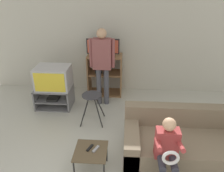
{
  "coord_description": "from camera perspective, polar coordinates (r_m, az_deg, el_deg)",
  "views": [
    {
      "loc": [
        0.15,
        -1.27,
        2.53
      ],
      "look_at": [
        -0.08,
        2.09,
        0.9
      ],
      "focal_mm": 35.0,
      "sensor_mm": 36.0,
      "label": 1
    }
  ],
  "objects": [
    {
      "name": "wall_back",
      "position": [
        5.25,
        2.17,
        12.28
      ],
      "size": [
        6.4,
        0.06,
        2.6
      ],
      "color": "beige",
      "rests_on": "ground_plane"
    },
    {
      "name": "tv_stand",
      "position": [
        4.97,
        -14.79,
        -2.82
      ],
      "size": [
        0.76,
        0.55,
        0.44
      ],
      "color": "slate",
      "rests_on": "ground_plane"
    },
    {
      "name": "television_main",
      "position": [
        4.78,
        -15.06,
        2.14
      ],
      "size": [
        0.71,
        0.53,
        0.48
      ],
      "color": "#B2B2B7",
      "rests_on": "tv_stand"
    },
    {
      "name": "media_shelf",
      "position": [
        5.23,
        -1.86,
        3.03
      ],
      "size": [
        0.81,
        0.45,
        0.98
      ],
      "color": "#8E6642",
      "rests_on": "ground_plane"
    },
    {
      "name": "television_flat",
      "position": [
        5.0,
        -2.39,
        9.95
      ],
      "size": [
        0.75,
        0.2,
        0.39
      ],
      "color": "black",
      "rests_on": "media_shelf"
    },
    {
      "name": "folding_stool",
      "position": [
        4.16,
        -5.27,
        -3.51
      ],
      "size": [
        0.45,
        0.41,
        0.6
      ],
      "color": "black",
      "rests_on": "ground_plane"
    },
    {
      "name": "snack_table",
      "position": [
        3.23,
        -5.53,
        -17.0
      ],
      "size": [
        0.46,
        0.46,
        0.38
      ],
      "color": "brown",
      "rests_on": "ground_plane"
    },
    {
      "name": "remote_control_black",
      "position": [
        3.23,
        -5.79,
        -15.75
      ],
      "size": [
        0.09,
        0.15,
        0.02
      ],
      "primitive_type": "cube",
      "rotation": [
        0.0,
        0.0,
        -0.41
      ],
      "color": "black",
      "rests_on": "snack_table"
    },
    {
      "name": "remote_control_white",
      "position": [
        3.21,
        -4.24,
        -16.08
      ],
      "size": [
        0.09,
        0.15,
        0.02
      ],
      "primitive_type": "cube",
      "rotation": [
        0.0,
        0.0,
        -0.45
      ],
      "color": "gray",
      "rests_on": "snack_table"
    },
    {
      "name": "couch",
      "position": [
        3.66,
        19.3,
        -14.11
      ],
      "size": [
        1.97,
        0.9,
        0.77
      ],
      "color": "#756651",
      "rests_on": "ground_plane"
    },
    {
      "name": "person_standing_adult",
      "position": [
        4.58,
        -2.6,
        6.73
      ],
      "size": [
        0.53,
        0.21,
        1.69
      ],
      "color": "#4C4C56",
      "rests_on": "ground_plane"
    },
    {
      "name": "person_seated_child",
      "position": [
        2.97,
        14.27,
        -15.75
      ],
      "size": [
        0.33,
        0.43,
        1.01
      ],
      "color": "#2D2D38",
      "rests_on": "ground_plane"
    }
  ]
}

